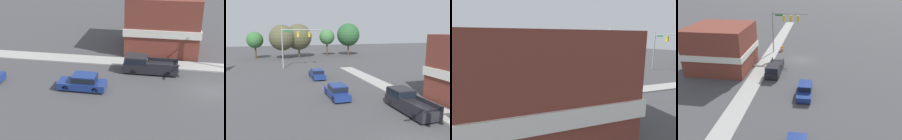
% 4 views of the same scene
% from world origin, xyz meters
% --- Properties ---
extents(far_signal_assembly, '(7.97, 0.49, 7.94)m').
position_xyz_m(far_signal_assembly, '(-3.73, 33.25, 5.77)').
color(far_signal_assembly, gray).
rests_on(far_signal_assembly, ground).
extents(car_lead, '(1.78, 4.53, 1.55)m').
position_xyz_m(car_lead, '(-1.72, 11.87, 0.80)').
color(car_lead, black).
rests_on(car_lead, ground).
extents(car_second_ahead, '(1.77, 4.87, 1.42)m').
position_xyz_m(car_second_ahead, '(-1.70, 22.49, 0.74)').
color(car_second_ahead, black).
rests_on(car_second_ahead, ground).
extents(pickup_truck_parked, '(1.98, 5.73, 1.84)m').
position_xyz_m(pickup_truck_parked, '(3.31, 6.39, 0.91)').
color(pickup_truck_parked, black).
rests_on(pickup_truck_parked, ground).
extents(backdrop_tree_left_far, '(4.21, 4.21, 7.00)m').
position_xyz_m(backdrop_tree_left_far, '(-11.92, 50.45, 4.87)').
color(backdrop_tree_left_far, '#4C3823').
rests_on(backdrop_tree_left_far, ground).
extents(backdrop_tree_left_mid, '(6.57, 6.57, 8.73)m').
position_xyz_m(backdrop_tree_left_mid, '(-5.19, 48.40, 5.44)').
color(backdrop_tree_left_mid, '#4C3823').
rests_on(backdrop_tree_left_mid, ground).
extents(backdrop_tree_center, '(7.00, 7.00, 9.07)m').
position_xyz_m(backdrop_tree_center, '(-0.70, 50.22, 5.56)').
color(backdrop_tree_center, '#4C3823').
rests_on(backdrop_tree_center, ground).
extents(backdrop_tree_right_mid, '(4.39, 4.39, 7.64)m').
position_xyz_m(backdrop_tree_right_mid, '(7.73, 52.17, 5.42)').
color(backdrop_tree_right_mid, '#4C3823').
rests_on(backdrop_tree_right_mid, ground).
extents(backdrop_tree_right_far, '(6.64, 6.64, 9.38)m').
position_xyz_m(backdrop_tree_right_far, '(13.97, 51.10, 6.05)').
color(backdrop_tree_right_far, '#4C3823').
rests_on(backdrop_tree_right_far, ground).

